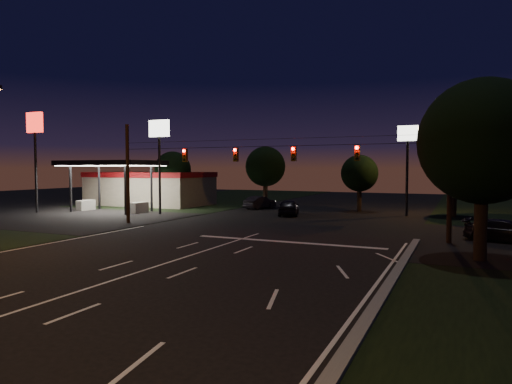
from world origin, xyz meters
The scene contains 19 objects.
ground centered at (0.00, 0.00, 0.00)m, with size 140.00×140.00×0.00m, color black.
cross_street_left centered at (-20.00, 16.00, 0.00)m, with size 20.00×16.00×0.02m, color black.
stop_bar centered at (3.00, 11.50, 0.01)m, with size 12.00×0.50×0.01m, color silver.
utility_pole_right centered at (12.00, 15.00, 0.00)m, with size 0.30×0.30×9.00m, color black.
utility_pole_left centered at (-12.00, 15.00, 0.00)m, with size 0.28×0.28×8.00m, color black.
signal_span centered at (0.00, 14.96, 5.50)m, with size 24.00×0.40×1.56m.
gas_station centered at (-21.86, 30.39, 2.38)m, with size 14.20×16.10×5.25m.
pole_sign_left_near centered at (-14.00, 22.00, 6.98)m, with size 2.20×0.30×9.10m.
pole_sign_left_far centered at (-26.00, 18.00, 7.61)m, with size 2.00×0.30×10.00m.
pole_sign_right centered at (8.00, 30.00, 6.24)m, with size 1.80×0.30×8.40m.
street_light_right_far centered at (11.24, 32.00, 5.24)m, with size 2.20×0.35×9.00m.
tree_right_near centered at (13.53, 10.17, 5.68)m, with size 6.00×6.00×8.76m.
tree_far_a centered at (-17.98, 30.12, 4.26)m, with size 4.20×4.20×6.42m.
tree_far_b centered at (-7.98, 34.13, 4.61)m, with size 4.60×4.60×6.98m.
tree_far_c centered at (3.02, 33.10, 3.90)m, with size 3.80×3.80×5.86m.
tree_far_d centered at (12.02, 31.13, 4.83)m, with size 4.80×4.80×7.30m.
car_oncoming_a centered at (-2.29, 26.24, 0.77)m, with size 1.82×4.52×1.54m, color black.
car_oncoming_b centered at (-7.62, 31.55, 0.69)m, with size 1.47×4.21×1.39m, color black.
car_cross centered at (15.12, 16.74, 0.68)m, with size 1.91×4.70×1.36m, color black.
Camera 1 is at (12.61, -14.30, 4.48)m, focal length 32.00 mm.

